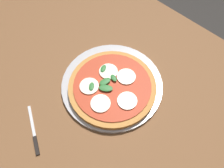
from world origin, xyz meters
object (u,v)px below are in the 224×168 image
Objects in this scene: dining_table at (122,113)px; serving_tray at (112,85)px; pizza at (112,87)px; knife at (34,136)px.

serving_tray reaches higher than dining_table.
dining_table is 5.07× the size of pizza.
dining_table is at bearing -8.39° from pizza.
knife is (-0.05, -0.30, -0.00)m from serving_tray.
knife is at bearing -101.91° from pizza.
serving_tray is 0.03m from pizza.
serving_tray is 0.31m from knife.
serving_tray is 2.24× the size of knife.
pizza is 0.30m from knife.
serving_tray reaches higher than knife.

